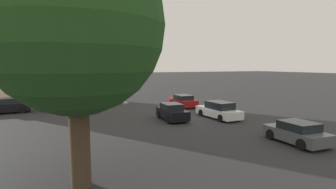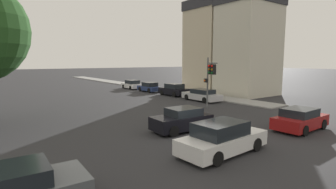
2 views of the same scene
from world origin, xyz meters
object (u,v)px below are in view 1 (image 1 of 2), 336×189
object	(u,v)px
crossing_car_2	(297,133)
parked_car_1	(9,106)
traffic_signal	(110,81)
crossing_car_1	(183,101)
crossing_car_0	(219,110)
parked_car_0	(65,104)
street_tree	(76,27)
crossing_car_3	(172,112)

from	to	relation	value
crossing_car_2	parked_car_1	bearing A→B (deg)	44.92
traffic_signal	crossing_car_1	world-z (taller)	traffic_signal
crossing_car_0	traffic_signal	bearing A→B (deg)	44.50
crossing_car_0	crossing_car_2	world-z (taller)	crossing_car_0
traffic_signal	parked_car_0	size ratio (longest dim) A/B	1.00
traffic_signal	parked_car_0	world-z (taller)	traffic_signal
traffic_signal	crossing_car_0	size ratio (longest dim) A/B	0.97
street_tree	crossing_car_1	size ratio (longest dim) A/B	2.36
crossing_car_0	parked_car_0	size ratio (longest dim) A/B	1.03
crossing_car_3	street_tree	bearing A→B (deg)	-38.00
street_tree	crossing_car_1	distance (m)	21.79
crossing_car_2	parked_car_0	world-z (taller)	crossing_car_2
crossing_car_1	crossing_car_3	distance (m)	7.56
parked_car_0	street_tree	bearing A→B (deg)	89.37
crossing_car_3	crossing_car_0	bearing A→B (deg)	79.19
street_tree	parked_car_1	bearing A→B (deg)	13.75
crossing_car_2	crossing_car_1	bearing A→B (deg)	1.81
crossing_car_1	parked_car_0	xyz separation A→B (m)	(3.58, 12.75, -0.04)
crossing_car_0	crossing_car_2	xyz separation A→B (m)	(-8.56, 0.15, -0.06)
parked_car_0	parked_car_1	distance (m)	5.37
traffic_signal	crossing_car_3	world-z (taller)	traffic_signal
parked_car_0	parked_car_1	bearing A→B (deg)	-1.86
crossing_car_0	street_tree	bearing A→B (deg)	121.86
crossing_car_1	crossing_car_3	xyz separation A→B (m)	(-6.21, 4.31, 0.03)
street_tree	crossing_car_3	distance (m)	14.63
crossing_car_0	crossing_car_3	world-z (taller)	crossing_car_0
crossing_car_0	crossing_car_2	distance (m)	8.56
parked_car_1	street_tree	bearing A→B (deg)	101.60
street_tree	crossing_car_1	bearing A→B (deg)	-38.71
parked_car_0	traffic_signal	bearing A→B (deg)	144.20
crossing_car_2	crossing_car_3	bearing A→B (deg)	25.71
street_tree	crossing_car_1	xyz separation A→B (m)	(16.42, -13.16, -5.64)
crossing_car_3	traffic_signal	bearing A→B (deg)	-145.22
street_tree	crossing_car_0	distance (m)	16.95
street_tree	crossing_car_3	xyz separation A→B (m)	(10.21, -8.86, -5.61)
street_tree	traffic_signal	size ratio (longest dim) A/B	2.08
traffic_signal	parked_car_1	distance (m)	10.60
street_tree	crossing_car_2	bearing A→B (deg)	-87.32
crossing_car_2	parked_car_0	bearing A→B (deg)	35.43
street_tree	crossing_car_0	size ratio (longest dim) A/B	2.01
street_tree	parked_car_0	distance (m)	20.80
street_tree	crossing_car_3	size ratio (longest dim) A/B	2.49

